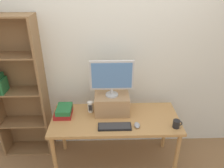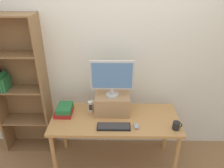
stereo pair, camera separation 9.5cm
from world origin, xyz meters
name	(u,v)px [view 1 (the left image)]	position (x,y,z in m)	size (l,w,h in m)	color
ground_plane	(115,162)	(0.00, 0.00, 0.00)	(12.00, 12.00, 0.00)	olive
back_wall	(114,59)	(0.00, 0.47, 1.30)	(7.00, 0.08, 2.60)	silver
desk	(115,123)	(0.00, 0.00, 0.65)	(1.52, 0.65, 0.73)	#B7844C
bookshelf_unit	(18,90)	(-1.22, 0.32, 0.95)	(0.65, 0.28, 1.89)	olive
riser_box	(112,104)	(-0.04, 0.13, 0.84)	(0.42, 0.29, 0.24)	#A87F56
computer_monitor	(112,77)	(-0.04, 0.13, 1.21)	(0.50, 0.15, 0.45)	#B7B7BA
keyboard	(115,127)	(-0.01, -0.18, 0.74)	(0.37, 0.13, 0.02)	black
computer_mouse	(137,125)	(0.24, -0.17, 0.74)	(0.06, 0.10, 0.04)	#99999E
book_stack	(64,111)	(-0.62, 0.08, 0.78)	(0.21, 0.24, 0.11)	maroon
coffee_mug	(177,124)	(0.68, -0.20, 0.77)	(0.11, 0.08, 0.09)	black
desk_speaker	(90,107)	(-0.30, 0.14, 0.80)	(0.07, 0.07, 0.14)	silver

